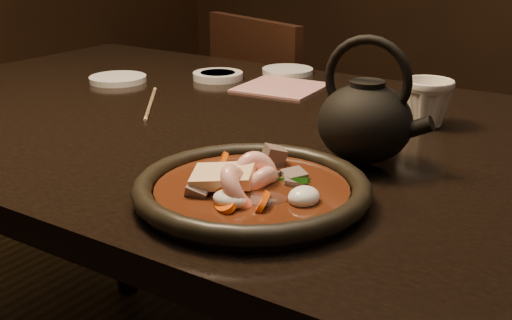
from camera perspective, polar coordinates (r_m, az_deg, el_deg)
The scene contains 11 objects.
table at distance 1.11m, azimuth -0.14°, elevation -0.59°, with size 1.60×0.90×0.75m.
chair at distance 1.88m, azimuth 2.53°, elevation 1.10°, with size 0.51×0.51×0.84m.
plate at distance 0.77m, azimuth -0.36°, elevation -2.69°, with size 0.29×0.29×0.03m.
stirfry at distance 0.76m, azimuth -0.54°, elevation -2.44°, with size 0.18×0.20×0.07m.
soy_dish at distance 1.42m, azimuth -3.41°, elevation 7.49°, with size 0.11×0.11×0.02m, color silver.
saucer_left at distance 1.42m, azimuth -12.18°, elevation 7.06°, with size 0.12×0.12×0.01m, color silver.
saucer_right at distance 1.48m, azimuth 2.83°, elevation 7.92°, with size 0.12×0.12×0.01m, color silver.
tea_cup at distance 1.10m, azimuth 14.97°, elevation 5.06°, with size 0.08×0.08×0.08m, color silver.
chopsticks at distance 1.22m, azimuth -9.36°, elevation 4.98°, with size 0.15×0.19×0.01m.
napkin at distance 1.34m, azimuth 2.24°, elevation 6.48°, with size 0.16×0.16×0.00m, color #AC6D6A.
teapot at distance 0.89m, azimuth 9.74°, elevation 3.66°, with size 0.16×0.13×0.18m.
Camera 1 is at (0.57, -0.87, 1.06)m, focal length 45.00 mm.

